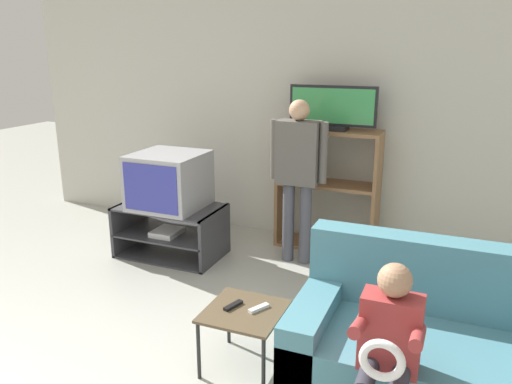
{
  "coord_description": "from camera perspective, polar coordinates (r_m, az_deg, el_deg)",
  "views": [
    {
      "loc": [
        1.57,
        -1.5,
        1.95
      ],
      "look_at": [
        0.18,
        1.85,
        0.9
      ],
      "focal_mm": 35.0,
      "sensor_mm": 36.0,
      "label": 1
    }
  ],
  "objects": [
    {
      "name": "remote_control_black",
      "position": [
        3.18,
        -2.62,
        -12.83
      ],
      "size": [
        0.08,
        0.15,
        0.02
      ],
      "primitive_type": "cube",
      "rotation": [
        0.0,
        0.0,
        -0.32
      ],
      "color": "black",
      "rests_on": "snack_table"
    },
    {
      "name": "television_main",
      "position": [
        4.75,
        -9.9,
        1.33
      ],
      "size": [
        0.63,
        0.64,
        0.52
      ],
      "color": "#9E9EA3",
      "rests_on": "tv_stand"
    },
    {
      "name": "tv_stand",
      "position": [
        4.91,
        -9.71,
        -4.42
      ],
      "size": [
        0.99,
        0.6,
        0.5
      ],
      "color": "#38383D",
      "rests_on": "ground_plane"
    },
    {
      "name": "couch",
      "position": [
        3.19,
        19.24,
        -16.48
      ],
      "size": [
        1.57,
        0.86,
        0.84
      ],
      "color": "teal",
      "rests_on": "ground_plane"
    },
    {
      "name": "television_flat",
      "position": [
        4.81,
        8.74,
        9.34
      ],
      "size": [
        0.83,
        0.2,
        0.42
      ],
      "color": "black",
      "rests_on": "media_shelf"
    },
    {
      "name": "person_seated_child",
      "position": [
        2.63,
        14.84,
        -16.56
      ],
      "size": [
        0.33,
        0.43,
        0.95
      ],
      "color": "#2D2D38",
      "rests_on": "ground_plane"
    },
    {
      "name": "snack_table",
      "position": [
        3.17,
        -1.34,
        -14.04
      ],
      "size": [
        0.47,
        0.47,
        0.4
      ],
      "color": "brown",
      "rests_on": "ground_plane"
    },
    {
      "name": "remote_control_white",
      "position": [
        3.14,
        0.33,
        -13.12
      ],
      "size": [
        0.1,
        0.14,
        0.02
      ],
      "primitive_type": "cube",
      "rotation": [
        0.0,
        0.0,
        -0.49
      ],
      "color": "silver",
      "rests_on": "snack_table"
    },
    {
      "name": "wall_back",
      "position": [
        5.18,
        4.69,
        8.89
      ],
      "size": [
        6.4,
        0.06,
        2.6
      ],
      "color": "beige",
      "rests_on": "ground_plane"
    },
    {
      "name": "person_standing_adult",
      "position": [
        4.52,
        4.83,
        2.86
      ],
      "size": [
        0.53,
        0.2,
        1.52
      ],
      "color": "#4C4C56",
      "rests_on": "ground_plane"
    },
    {
      "name": "media_shelf",
      "position": [
        4.97,
        8.15,
        0.36
      ],
      "size": [
        0.99,
        0.37,
        1.2
      ],
      "color": "#8E6642",
      "rests_on": "ground_plane"
    }
  ]
}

